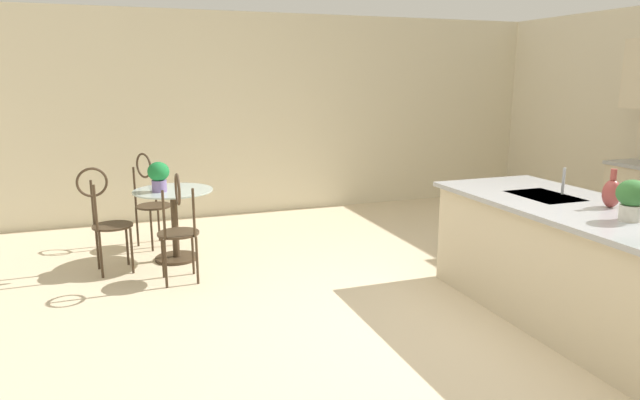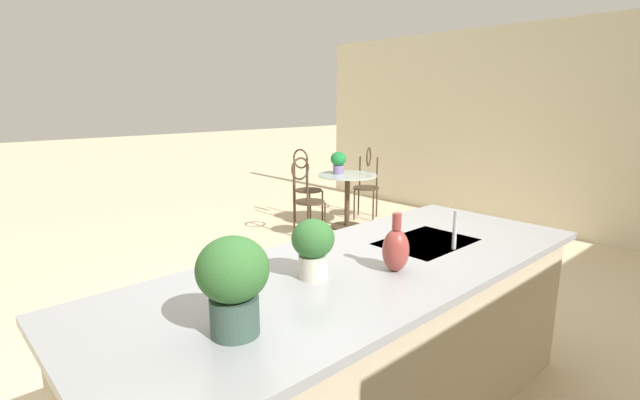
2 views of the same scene
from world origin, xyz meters
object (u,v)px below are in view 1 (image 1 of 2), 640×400
Objects in this scene: potted_plant_counter_near at (632,197)px; potted_plant_on_table at (159,175)px; bistro_table at (175,218)px; chair_toward_desk at (150,195)px; chair_near_window at (105,215)px; vase_on_counter at (612,193)px; chair_by_island at (178,223)px.

potted_plant_on_table is at bearing -136.54° from potted_plant_counter_near.
chair_toward_desk is at bearing -162.46° from bistro_table.
chair_near_window is 1.00× the size of chair_toward_desk.
chair_toward_desk is at bearing -136.80° from vase_on_counter.
chair_by_island is at bearing -130.36° from potted_plant_counter_near.
chair_near_window is at bearing -130.38° from chair_by_island.
vase_on_counter is (2.51, 3.57, 0.46)m from chair_near_window.
potted_plant_counter_near is (3.66, 2.91, 0.51)m from chair_toward_desk.
potted_plant_counter_near reaches higher than potted_plant_on_table.
chair_near_window is (0.18, -0.66, 0.13)m from bistro_table.
potted_plant_on_table is 4.14m from potted_plant_counter_near.
chair_near_window is at bearing -74.63° from bistro_table.
chair_near_window is 4.45m from potted_plant_counter_near.
potted_plant_on_table is (-0.14, 0.52, 0.34)m from chair_near_window.
chair_near_window is 0.82m from chair_by_island.
vase_on_counter reaches higher than chair_toward_desk.
vase_on_counter is at bearing 54.89° from chair_near_window.
chair_near_window is at bearing -125.11° from vase_on_counter.
bistro_table is 0.73m from chair_by_island.
chair_by_island is 3.57m from vase_on_counter.
bistro_table is 4.01m from vase_on_counter.
chair_near_window and chair_by_island have the same top height.
chair_toward_desk is at bearing -172.87° from chair_by_island.
vase_on_counter reaches higher than chair_near_window.
bistro_table is at bearing -138.30° from potted_plant_counter_near.
potted_plant_on_table is (0.04, -0.13, 0.47)m from bistro_table.
chair_toward_desk is 4.70m from potted_plant_counter_near.
vase_on_counter is (1.98, 2.94, 0.46)m from chair_by_island.
vase_on_counter is (2.65, 3.05, 0.12)m from potted_plant_on_table.
chair_toward_desk is 3.62× the size of vase_on_counter.
vase_on_counter reaches higher than chair_by_island.
vase_on_counter is at bearing 47.28° from bistro_table.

